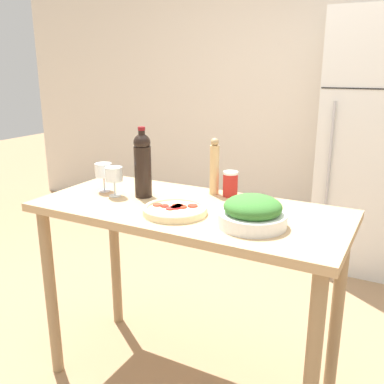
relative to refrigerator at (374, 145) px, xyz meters
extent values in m
plane|color=#9E7A56|center=(-0.57, -1.84, -0.95)|extent=(14.00, 14.00, 0.00)
cube|color=silver|center=(-0.57, 0.37, 0.35)|extent=(6.40, 0.06, 2.60)
cube|color=silver|center=(0.00, 0.00, 0.00)|extent=(0.72, 0.64, 1.90)
cube|color=black|center=(0.00, -0.32, 0.42)|extent=(0.71, 0.01, 0.01)
cylinder|color=#B2B2B7|center=(-0.25, -0.34, -0.09)|extent=(0.02, 0.02, 0.85)
cube|color=tan|center=(-0.57, -1.84, -0.06)|extent=(1.38, 0.62, 0.04)
cylinder|color=#967A55|center=(-1.20, -2.09, -0.51)|extent=(0.06, 0.06, 0.87)
cylinder|color=#967A55|center=(0.06, -2.09, -0.51)|extent=(0.06, 0.06, 0.87)
cylinder|color=#967A55|center=(-1.20, -1.59, -0.51)|extent=(0.06, 0.06, 0.87)
cylinder|color=#967A55|center=(0.06, -1.59, -0.51)|extent=(0.06, 0.06, 0.87)
cylinder|color=black|center=(-0.84, -1.80, 0.08)|extent=(0.08, 0.08, 0.24)
sphere|color=black|center=(-0.84, -1.80, 0.22)|extent=(0.08, 0.08, 0.08)
cylinder|color=black|center=(-0.84, -1.80, 0.25)|extent=(0.03, 0.03, 0.06)
cylinder|color=maroon|center=(-0.84, -1.80, 0.29)|extent=(0.03, 0.03, 0.02)
cylinder|color=silver|center=(-0.96, -1.86, -0.04)|extent=(0.06, 0.06, 0.00)
cylinder|color=silver|center=(-0.96, -1.86, 0.00)|extent=(0.01, 0.01, 0.07)
cylinder|color=white|center=(-0.96, -1.86, 0.07)|extent=(0.08, 0.08, 0.07)
cylinder|color=maroon|center=(-0.96, -1.86, 0.05)|extent=(0.07, 0.07, 0.03)
cylinder|color=silver|center=(-1.06, -1.82, -0.04)|extent=(0.06, 0.06, 0.00)
cylinder|color=silver|center=(-1.06, -1.82, 0.00)|extent=(0.01, 0.01, 0.07)
cylinder|color=white|center=(-1.06, -1.82, 0.07)|extent=(0.08, 0.08, 0.07)
cylinder|color=maroon|center=(-1.06, -1.82, 0.04)|extent=(0.07, 0.07, 0.01)
cylinder|color=tan|center=(-0.56, -1.61, 0.08)|extent=(0.04, 0.04, 0.24)
sphere|color=tan|center=(-0.56, -1.61, 0.22)|extent=(0.04, 0.04, 0.04)
cylinder|color=white|center=(-0.24, -1.93, -0.01)|extent=(0.26, 0.26, 0.05)
ellipsoid|color=#38752D|center=(-0.24, -1.93, 0.04)|extent=(0.23, 0.23, 0.09)
cylinder|color=beige|center=(-0.58, -1.95, -0.03)|extent=(0.27, 0.27, 0.02)
torus|color=beige|center=(-0.58, -1.95, -0.01)|extent=(0.27, 0.27, 0.02)
cylinder|color=red|center=(-0.63, -1.94, -0.01)|extent=(0.04, 0.04, 0.01)
cylinder|color=red|center=(-0.67, -1.94, -0.01)|extent=(0.04, 0.04, 0.01)
cylinder|color=red|center=(-0.58, -1.91, -0.01)|extent=(0.04, 0.04, 0.01)
cylinder|color=red|center=(-0.58, -1.94, -0.01)|extent=(0.05, 0.05, 0.01)
cylinder|color=red|center=(-0.53, -1.88, -0.01)|extent=(0.04, 0.04, 0.01)
cylinder|color=red|center=(-0.56, -1.92, -0.01)|extent=(0.04, 0.04, 0.01)
cylinder|color=red|center=(-0.59, -1.91, -0.01)|extent=(0.04, 0.04, 0.01)
cylinder|color=red|center=(-0.60, -1.96, -0.01)|extent=(0.04, 0.04, 0.01)
cylinder|color=red|center=(-0.58, -1.94, -0.01)|extent=(0.04, 0.04, 0.01)
cylinder|color=#B2231E|center=(-0.48, -1.60, 0.02)|extent=(0.07, 0.07, 0.11)
cylinder|color=white|center=(-0.48, -1.60, 0.08)|extent=(0.07, 0.07, 0.01)
camera|label=1|loc=(0.28, -3.41, 0.55)|focal=40.00mm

